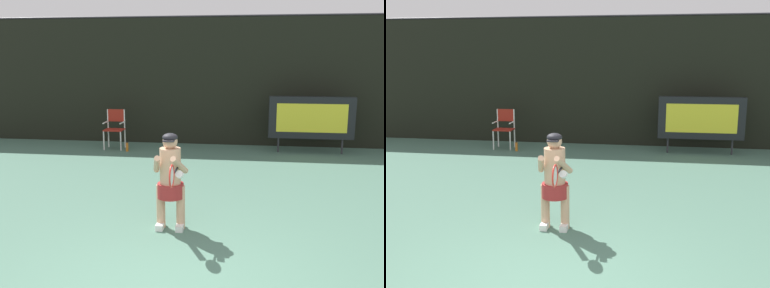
% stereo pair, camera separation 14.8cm
% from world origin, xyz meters
% --- Properties ---
extents(backdrop_screen, '(18.00, 0.12, 3.66)m').
position_xyz_m(backdrop_screen, '(0.00, 8.50, 1.81)').
color(backdrop_screen, black).
rests_on(backdrop_screen, ground).
extents(scoreboard, '(2.20, 0.21, 1.50)m').
position_xyz_m(scoreboard, '(2.32, 7.61, 0.95)').
color(scoreboard, black).
rests_on(scoreboard, ground).
extents(umpire_chair, '(0.52, 0.44, 1.08)m').
position_xyz_m(umpire_chair, '(-2.99, 7.50, 0.62)').
color(umpire_chair, white).
rests_on(umpire_chair, ground).
extents(water_bottle, '(0.07, 0.07, 0.27)m').
position_xyz_m(water_bottle, '(-2.55, 7.14, 0.12)').
color(water_bottle, orange).
rests_on(water_bottle, ground).
extents(tennis_player, '(0.53, 0.61, 1.44)m').
position_xyz_m(tennis_player, '(-0.38, 2.00, 0.78)').
color(tennis_player, white).
rests_on(tennis_player, ground).
extents(tennis_racket, '(0.03, 0.60, 0.31)m').
position_xyz_m(tennis_racket, '(-0.24, 1.42, 0.98)').
color(tennis_racket, black).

